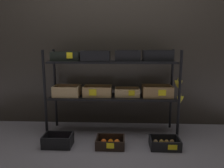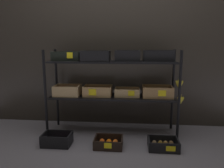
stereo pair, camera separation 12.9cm
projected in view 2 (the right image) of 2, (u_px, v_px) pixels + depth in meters
The scene contains 6 objects.
ground_plane at pixel (112, 132), 2.85m from camera, with size 10.00×10.00×0.00m, color slate.
storefront_wall at pixel (115, 45), 3.05m from camera, with size 3.98×0.12×2.24m, color #2D2823.
display_rack at pixel (113, 78), 2.73m from camera, with size 1.70×0.44×1.07m.
crate_ground_plum at pixel (57, 141), 2.48m from camera, with size 0.32×0.22×0.14m.
crate_ground_tangerine at pixel (109, 143), 2.44m from camera, with size 0.32×0.25×0.11m.
crate_ground_kiwi at pixel (163, 145), 2.38m from camera, with size 0.33×0.24×0.11m.
Camera 2 is at (0.25, -2.69, 1.13)m, focal length 34.92 mm.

